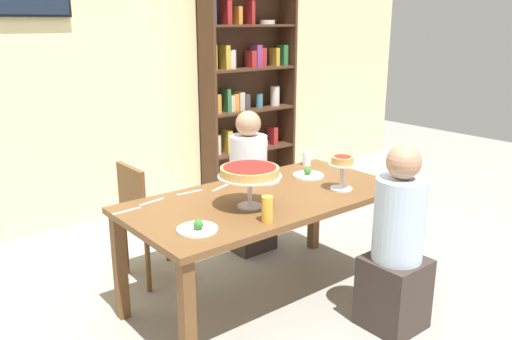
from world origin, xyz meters
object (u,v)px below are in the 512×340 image
at_px(salad_plate_near_diner, 198,228).
at_px(cutlery_knife_near, 383,186).
at_px(cutlery_fork_far, 189,192).
at_px(bookshelf, 246,89).
at_px(diner_near_right, 397,252).
at_px(cutlery_spare_fork, 221,188).
at_px(personal_pizza_stand, 342,166).
at_px(cutlery_knife_far, 127,211).
at_px(salad_plate_spare, 264,178).
at_px(beer_glass_amber_tall, 267,209).
at_px(dining_table, 266,208).
at_px(diner_far_right, 249,191).
at_px(chair_far_left, 148,216).
at_px(water_glass_clear_near, 307,159).
at_px(salad_plate_far_diner, 308,174).
at_px(deep_dish_pizza_stand, 250,173).
at_px(cutlery_fork_near, 152,202).

distance_m(salad_plate_near_diner, cutlery_knife_near, 1.40).
distance_m(cutlery_knife_near, cutlery_fork_far, 1.30).
relative_size(bookshelf, diner_near_right, 1.92).
bearing_deg(cutlery_spare_fork, diner_near_right, 98.08).
height_order(diner_near_right, personal_pizza_stand, diner_near_right).
bearing_deg(cutlery_spare_fork, cutlery_knife_far, -17.32).
bearing_deg(salad_plate_spare, beer_glass_amber_tall, -128.43).
bearing_deg(dining_table, diner_far_right, 59.49).
bearing_deg(chair_far_left, salad_plate_spare, 53.36).
relative_size(diner_near_right, personal_pizza_stand, 5.00).
distance_m(salad_plate_spare, cutlery_knife_far, 1.03).
bearing_deg(diner_far_right, cutlery_spare_fork, -53.61).
bearing_deg(cutlery_spare_fork, cutlery_knife_near, 123.40).
bearing_deg(beer_glass_amber_tall, chair_far_left, 98.98).
distance_m(water_glass_clear_near, cutlery_fork_far, 1.08).
relative_size(chair_far_left, salad_plate_far_diner, 3.89).
relative_size(deep_dish_pizza_stand, cutlery_knife_near, 2.12).
distance_m(chair_far_left, water_glass_clear_near, 1.28).
bearing_deg(diner_far_right, cutlery_knife_near, 15.77).
bearing_deg(cutlery_knife_far, salad_plate_spare, 175.47).
distance_m(dining_table, diner_near_right, 0.86).
height_order(dining_table, water_glass_clear_near, water_glass_clear_near).
relative_size(chair_far_left, cutlery_knife_near, 4.83).
bearing_deg(salad_plate_spare, cutlery_knife_near, -49.37).
bearing_deg(diner_near_right, dining_table, 28.78).
bearing_deg(cutlery_fork_near, personal_pizza_stand, 143.89).
relative_size(deep_dish_pizza_stand, cutlery_fork_near, 2.12).
distance_m(diner_near_right, cutlery_spare_fork, 1.21).
relative_size(dining_table, cutlery_knife_near, 10.10).
bearing_deg(personal_pizza_stand, chair_far_left, 133.70).
relative_size(salad_plate_far_diner, cutlery_knife_far, 1.24).
relative_size(chair_far_left, personal_pizza_stand, 3.78).
height_order(deep_dish_pizza_stand, salad_plate_near_diner, deep_dish_pizza_stand).
distance_m(deep_dish_pizza_stand, salad_plate_far_diner, 0.79).
height_order(deep_dish_pizza_stand, cutlery_knife_near, deep_dish_pizza_stand).
bearing_deg(cutlery_fork_far, cutlery_knife_far, 11.92).
xyz_separation_m(bookshelf, beer_glass_amber_tall, (-1.69, -2.37, -0.30)).
distance_m(salad_plate_near_diner, cutlery_knife_far, 0.54).
height_order(personal_pizza_stand, salad_plate_near_diner, personal_pizza_stand).
distance_m(chair_far_left, cutlery_fork_near, 0.51).
height_order(diner_far_right, chair_far_left, diner_far_right).
xyz_separation_m(chair_far_left, personal_pizza_stand, (0.93, -0.98, 0.41)).
relative_size(dining_table, salad_plate_far_diner, 8.12).
xyz_separation_m(water_glass_clear_near, cutlery_fork_near, (-1.35, -0.02, -0.05)).
relative_size(salad_plate_far_diner, water_glass_clear_near, 2.12).
bearing_deg(salad_plate_far_diner, cutlery_knife_near, -66.02).
relative_size(cutlery_knife_near, cutlery_knife_far, 1.00).
height_order(beer_glass_amber_tall, cutlery_knife_far, beer_glass_amber_tall).
bearing_deg(bookshelf, chair_far_left, -146.07).
bearing_deg(deep_dish_pizza_stand, cutlery_knife_near, -14.89).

